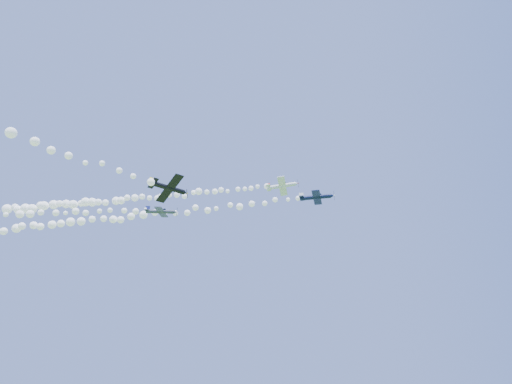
% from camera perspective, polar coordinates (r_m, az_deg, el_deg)
% --- Properties ---
extents(plane_white, '(8.07, 8.41, 2.21)m').
position_cam_1_polar(plane_white, '(101.20, 3.52, 0.83)').
color(plane_white, white).
extents(smoke_trail_white, '(70.06, 8.59, 3.29)m').
position_cam_1_polar(smoke_trail_white, '(110.15, -16.28, -0.88)').
color(smoke_trail_white, white).
extents(plane_navy, '(7.70, 8.01, 2.42)m').
position_cam_1_polar(plane_navy, '(91.45, 8.10, -0.67)').
color(plane_navy, '#0D153B').
extents(smoke_trail_navy, '(79.85, 5.01, 3.00)m').
position_cam_1_polar(smoke_trail_navy, '(102.13, -16.20, -3.18)').
color(smoke_trail_navy, white).
extents(plane_grey, '(6.38, 6.71, 2.06)m').
position_cam_1_polar(plane_grey, '(84.50, -12.51, -2.57)').
color(plane_grey, '#393E53').
extents(plane_black, '(6.60, 6.44, 2.27)m').
position_cam_1_polar(plane_black, '(74.81, -11.48, 0.51)').
color(plane_black, black).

